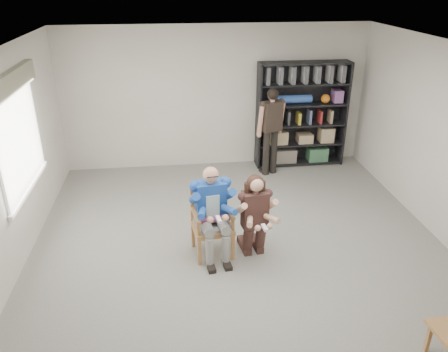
{
  "coord_description": "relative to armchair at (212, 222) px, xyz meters",
  "views": [
    {
      "loc": [
        -0.88,
        -4.9,
        3.64
      ],
      "look_at": [
        -0.2,
        0.6,
        1.05
      ],
      "focal_mm": 35.0,
      "sensor_mm": 36.0,
      "label": 1
    }
  ],
  "objects": [
    {
      "name": "room_shell",
      "position": [
        0.4,
        -0.28,
        0.89
      ],
      "size": [
        6.0,
        7.0,
        2.8
      ],
      "primitive_type": null,
      "color": "beige",
      "rests_on": "ground"
    },
    {
      "name": "floor",
      "position": [
        0.4,
        -0.28,
        -0.51
      ],
      "size": [
        6.0,
        7.0,
        0.01
      ],
      "primitive_type": "cube",
      "color": "slate",
      "rests_on": "ground"
    },
    {
      "name": "window_left",
      "position": [
        -2.55,
        0.72,
        1.12
      ],
      "size": [
        0.16,
        2.0,
        1.75
      ],
      "primitive_type": null,
      "color": "white",
      "rests_on": "room_shell"
    },
    {
      "name": "armchair",
      "position": [
        0.0,
        0.0,
        0.0
      ],
      "size": [
        0.67,
        0.65,
        1.02
      ],
      "primitive_type": null,
      "rotation": [
        0.0,
        0.0,
        0.14
      ],
      "color": "#9F6231",
      "rests_on": "floor"
    },
    {
      "name": "seated_man",
      "position": [
        0.0,
        0.0,
        0.15
      ],
      "size": [
        0.68,
        0.87,
        1.33
      ],
      "primitive_type": null,
      "rotation": [
        0.0,
        0.0,
        0.14
      ],
      "color": "#1C4D97",
      "rests_on": "floor"
    },
    {
      "name": "kneeling_woman",
      "position": [
        0.58,
        -0.12,
        0.1
      ],
      "size": [
        0.62,
        0.88,
        1.22
      ],
      "primitive_type": null,
      "rotation": [
        0.0,
        0.0,
        0.14
      ],
      "color": "#3E2320",
      "rests_on": "floor"
    },
    {
      "name": "bookshelf",
      "position": [
        2.1,
        3.0,
        0.54
      ],
      "size": [
        1.8,
        0.38,
        2.1
      ],
      "primitive_type": null,
      "color": "black",
      "rests_on": "floor"
    },
    {
      "name": "standing_man",
      "position": [
        1.39,
        2.58,
        0.35
      ],
      "size": [
        0.6,
        0.47,
        1.72
      ],
      "primitive_type": null,
      "rotation": [
        0.0,
        0.0,
        0.37
      ],
      "color": "#2C221D",
      "rests_on": "floor"
    }
  ]
}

